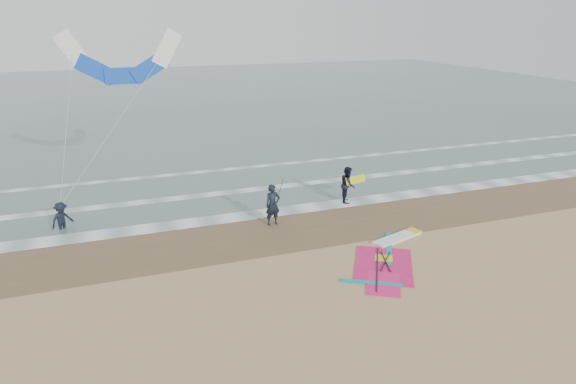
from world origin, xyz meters
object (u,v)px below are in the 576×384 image
object	(u,v)px
person_wading	(61,213)
person_standing	(273,205)
surf_kite	(122,63)
windsurf_rig	(389,257)
person_walking	(348,185)

from	to	relation	value
person_wading	person_standing	bearing A→B (deg)	-53.27
person_standing	surf_kite	xyz separation A→B (m)	(-5.92, 5.68, 6.27)
windsurf_rig	surf_kite	bearing A→B (deg)	130.89
windsurf_rig	person_walking	bearing A→B (deg)	78.45
windsurf_rig	person_standing	bearing A→B (deg)	123.67
windsurf_rig	person_walking	distance (m)	6.89
person_walking	person_wading	bearing A→B (deg)	110.27
person_standing	person_wading	world-z (taller)	person_standing
person_walking	person_wading	size ratio (longest dim) A/B	1.15
windsurf_rig	person_walking	world-z (taller)	person_walking
person_standing	windsurf_rig	bearing A→B (deg)	-60.17
person_walking	surf_kite	distance (m)	13.02
windsurf_rig	person_standing	xyz separation A→B (m)	(-3.37, 5.06, 0.96)
windsurf_rig	person_standing	world-z (taller)	person_standing
windsurf_rig	person_standing	distance (m)	6.16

